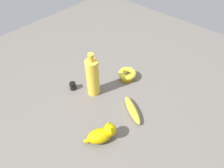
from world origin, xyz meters
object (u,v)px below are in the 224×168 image
at_px(bowl, 127,74).
at_px(banana, 132,110).
at_px(bottle_tall, 93,77).
at_px(cat_figurine, 103,134).
at_px(nail_polish_jar, 73,86).

xyz_separation_m(bowl, banana, (0.17, -0.17, -0.01)).
distance_m(bottle_tall, cat_figurine, 0.30).
height_order(banana, bottle_tall, bottle_tall).
distance_m(bowl, nail_polish_jar, 0.31).
xyz_separation_m(banana, cat_figurine, (-0.01, -0.20, 0.02)).
bearing_deg(bowl, cat_figurine, -65.98).
distance_m(banana, cat_figurine, 0.20).
distance_m(bowl, banana, 0.25).
xyz_separation_m(banana, bottle_tall, (-0.24, -0.03, 0.09)).
relative_size(bowl, bottle_tall, 0.39).
xyz_separation_m(nail_polish_jar, bottle_tall, (0.10, 0.06, 0.09)).
bearing_deg(banana, bowl, 165.42).
relative_size(banana, bottle_tall, 0.69).
height_order(bowl, banana, bowl).
xyz_separation_m(bowl, nail_polish_jar, (-0.17, -0.26, -0.01)).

